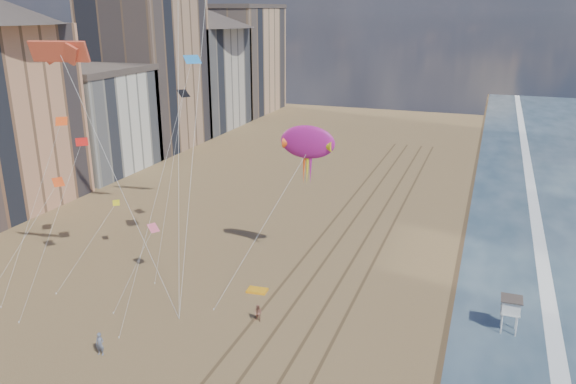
% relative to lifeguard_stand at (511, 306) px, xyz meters
% --- Properties ---
extents(wet_sand, '(260.00, 260.00, 0.00)m').
position_rel_lifeguard_stand_xyz_m(wet_sand, '(-0.60, 15.76, -2.39)').
color(wet_sand, '#42301E').
rests_on(wet_sand, ground).
extents(foam, '(260.00, 260.00, 0.00)m').
position_rel_lifeguard_stand_xyz_m(foam, '(3.60, 15.76, -2.39)').
color(foam, white).
rests_on(foam, ground).
extents(tracks, '(7.68, 120.00, 0.01)m').
position_rel_lifeguard_stand_xyz_m(tracks, '(-17.05, 5.76, -2.38)').
color(tracks, brown).
rests_on(tracks, ground).
extents(buildings, '(34.72, 131.35, 29.00)m').
position_rel_lifeguard_stand_xyz_m(buildings, '(-65.33, 41.35, 11.16)').
color(buildings, '#C6B284').
rests_on(buildings, ground).
extents(lifeguard_stand, '(1.72, 1.72, 3.10)m').
position_rel_lifeguard_stand_xyz_m(lifeguard_stand, '(0.00, 0.00, 0.00)').
color(lifeguard_stand, white).
rests_on(lifeguard_stand, ground).
extents(grounded_kite, '(1.99, 1.35, 0.22)m').
position_rel_lifeguard_stand_xyz_m(grounded_kite, '(-22.53, -0.83, -2.28)').
color(grounded_kite, '#FFA415').
rests_on(grounded_kite, ground).
extents(show_kite, '(5.13, 5.86, 17.43)m').
position_rel_lifeguard_stand_xyz_m(show_kite, '(-19.59, 5.20, 11.16)').
color(show_kite, '#A2197D').
rests_on(show_kite, ground).
extents(kite_flyer_a, '(0.75, 0.54, 1.90)m').
position_rel_lifeguard_stand_xyz_m(kite_flyer_a, '(-29.98, -14.55, -1.44)').
color(kite_flyer_a, slate).
rests_on(kite_flyer_a, ground).
extents(kite_flyer_b, '(0.84, 0.70, 1.55)m').
position_rel_lifeguard_stand_xyz_m(kite_flyer_b, '(-20.33, -5.74, -1.62)').
color(kite_flyer_b, '#965D4C').
rests_on(kite_flyer_b, ground).
extents(small_kites, '(16.18, 10.44, 16.80)m').
position_rel_lifeguard_stand_xyz_m(small_kites, '(-36.19, -0.61, 12.05)').
color(small_kites, red).
rests_on(small_kites, ground).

